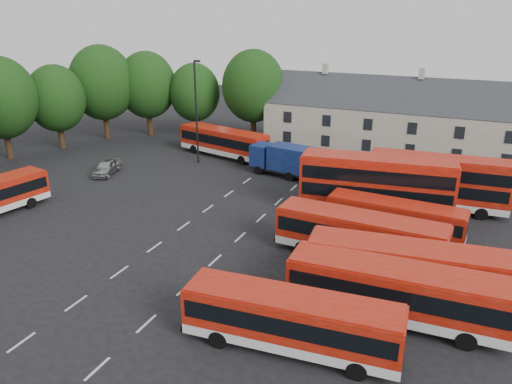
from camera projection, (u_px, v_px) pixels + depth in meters
The scene contains 15 objects.
ground at pixel (170, 236), 38.00m from camera, with size 140.00×140.00×0.00m, color black.
lane_markings at pixel (211, 231), 38.76m from camera, with size 5.15×33.80×0.01m.
treeline at pixel (109, 92), 60.10m from camera, with size 29.92×32.59×12.01m.
terrace_houses at pixel (416, 123), 57.02m from camera, with size 35.70×7.13×10.06m.
bus_row_a at pixel (291, 318), 24.89m from camera, with size 11.15×3.37×3.11m.
bus_row_b at pixel (396, 289), 27.15m from camera, with size 11.87×3.13×3.33m.
bus_row_c at pixel (408, 267), 29.47m from camera, with size 12.11×4.01×3.36m.
bus_row_d at pixel (360, 233), 33.96m from camera, with size 11.64×3.28×3.25m.
bus_row_e at pixel (395, 216), 37.21m from camera, with size 10.21×2.96×2.85m.
bus_dd_south at pixel (376, 183), 40.85m from camera, with size 12.58×4.38×5.05m.
bus_dd_north at pixel (438, 180), 42.19m from camera, with size 11.57×3.36×4.69m.
bus_north at pixel (224, 140), 57.35m from camera, with size 11.64×5.15×3.21m.
box_truck at pixel (286, 159), 50.63m from camera, with size 7.71×3.52×3.25m.
silver_car at pixel (106, 167), 51.72m from camera, with size 1.78×4.43×1.51m, color #A6A9AE.
lamppost at pixel (196, 110), 53.64m from camera, with size 0.77×0.33×11.17m.
Camera 1 is at (19.96, -28.78, 16.49)m, focal length 35.00 mm.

